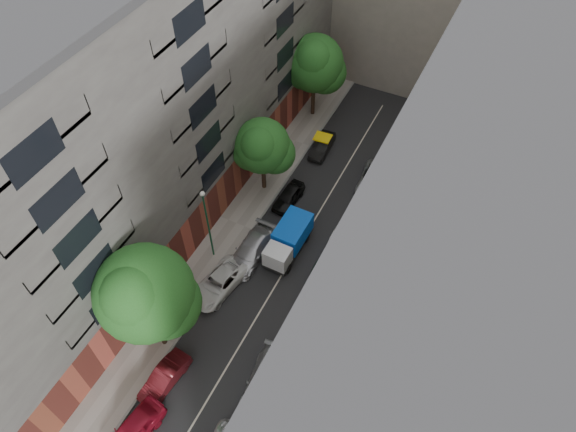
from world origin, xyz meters
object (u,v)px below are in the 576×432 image
Objects in this scene: car_right_1 at (264,381)px; car_left_1 at (165,378)px; car_left_2 at (219,283)px; tree_far at (315,66)px; car_left_4 at (288,197)px; lamp_post at (207,219)px; car_left_3 at (251,250)px; car_left_5 at (322,146)px; tree_mid at (263,148)px; car_right_2 at (317,283)px; car_left_0 at (132,431)px; pedestrian at (393,191)px; car_right_3 at (339,241)px; car_right_4 at (372,180)px; tree_near at (146,297)px; tarp_truck at (288,240)px.

car_left_1 is at bearing -162.61° from car_right_1.
car_right_1 is at bearing -28.91° from car_left_2.
tree_far reaches higher than car_right_1.
car_left_2 is (-0.57, 7.60, 0.03)m from car_left_1.
lamp_post is at bearing -106.98° from car_left_4.
car_left_5 is at bearing 90.60° from car_left_3.
tree_mid reaches higher than car_left_4.
car_left_2 reaches higher than car_right_2.
car_right_2 reaches higher than car_left_1.
lamp_post reaches higher than car_left_0.
car_right_3 is at bearing 86.84° from pedestrian.
car_right_3 is at bearing 83.34° from car_right_1.
car_right_2 is (5.83, 10.80, 0.03)m from car_left_1.
car_left_0 is 26.53m from car_right_4.
car_left_1 is 16.09m from car_right_3.
tree_near reaches higher than car_left_2.
car_right_1 is 0.70× the size of tree_mid.
pedestrian is (5.46, 8.52, -0.17)m from tarp_truck.
car_left_0 is 0.90× the size of car_right_1.
tree_far is at bearing 104.67° from car_left_2.
tree_near is (-1.56, 2.11, 5.64)m from car_left_1.
tree_near is (-1.78, -15.35, 5.65)m from car_left_4.
tree_near reaches higher than tree_far.
car_right_4 is at bearing 69.94° from tree_near.
car_right_2 reaches higher than car_left_4.
lamp_post is at bearing 109.83° from car_left_1.
car_left_4 is (0.00, 21.06, -0.11)m from car_left_0.
car_right_1 is at bearing -79.09° from car_left_5.
car_right_3 is 15.90m from tree_near.
car_right_4 is (0.00, 19.73, -0.07)m from car_right_1.
car_right_3 is 7.33m from car_right_4.
car_left_3 is (-2.29, -1.79, -0.53)m from tarp_truck.
car_left_0 is 15.45m from car_right_2.
car_right_3 is (6.40, 7.40, -0.05)m from car_left_2.
tarp_truck is 1.30× the size of car_left_5.
car_left_1 is at bearing -76.60° from car_left_2.
car_right_3 is (3.40, 2.01, -0.64)m from tarp_truck.
car_left_4 is (-2.20, 4.47, -0.63)m from tarp_truck.
car_left_3 is at bearing 95.04° from car_left_1.
tarp_truck is 1.03× the size of car_left_2.
tree_near is at bearing 116.44° from car_left_0.
car_right_1 reaches higher than car_right_4.
car_left_2 is 9.89m from car_left_4.
tarp_truck is 1.02× the size of car_right_1.
lamp_post reaches higher than car_left_3.
tree_near reaches higher than car_right_1.
car_left_3 is 8.12m from tree_mid.
pedestrian is (2.06, 10.71, 0.43)m from car_right_2.
car_left_1 is 18.46m from tree_mid.
tarp_truck is 11.64m from car_left_5.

